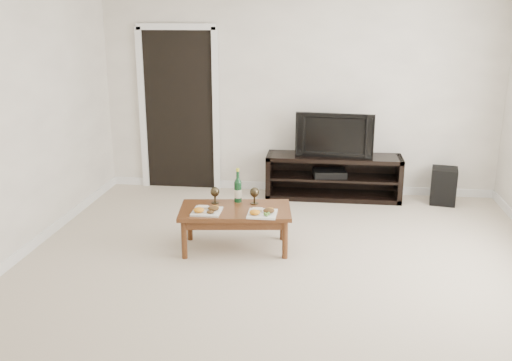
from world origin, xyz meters
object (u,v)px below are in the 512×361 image
object	(u,v)px
television	(335,134)
subwoofer	(444,186)
media_console	(333,177)
coffee_table	(235,229)

from	to	relation	value
television	subwoofer	bearing A→B (deg)	3.01
subwoofer	media_console	bearing A→B (deg)	-172.33
subwoofer	coffee_table	world-z (taller)	subwoofer
media_console	coffee_table	size ratio (longest dim) A/B	1.55
media_console	television	bearing A→B (deg)	0.00
television	coffee_table	size ratio (longest dim) A/B	0.88
coffee_table	subwoofer	bearing A→B (deg)	36.46
television	subwoofer	distance (m)	1.47
media_console	coffee_table	bearing A→B (deg)	-118.79
subwoofer	coffee_table	xyz separation A→B (m)	(-2.31, -1.70, -0.01)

